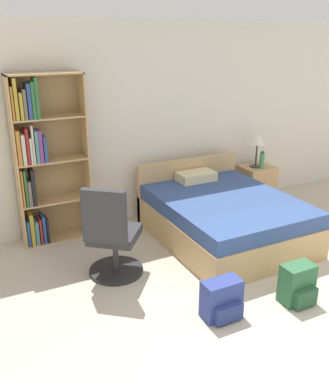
% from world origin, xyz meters
% --- Properties ---
extents(ground_plane, '(14.00, 14.00, 0.00)m').
position_xyz_m(ground_plane, '(0.00, 0.00, 0.00)').
color(ground_plane, '#BCB29E').
extents(wall_back, '(9.00, 0.06, 2.60)m').
position_xyz_m(wall_back, '(0.00, 3.23, 1.30)').
color(wall_back, silver).
rests_on(wall_back, ground_plane).
extents(bookshelf, '(0.84, 0.30, 2.02)m').
position_xyz_m(bookshelf, '(-1.59, 3.02, 1.03)').
color(bookshelf, tan).
rests_on(bookshelf, ground_plane).
extents(bed, '(1.53, 1.93, 0.81)m').
position_xyz_m(bed, '(0.38, 2.11, 0.29)').
color(bed, tan).
rests_on(bed, ground_plane).
extents(office_chair, '(0.71, 0.72, 1.05)m').
position_xyz_m(office_chair, '(-1.17, 1.84, 0.45)').
color(office_chair, '#232326').
rests_on(office_chair, ground_plane).
extents(nightstand, '(0.48, 0.43, 0.55)m').
position_xyz_m(nightstand, '(1.55, 2.93, 0.28)').
color(nightstand, tan).
rests_on(nightstand, ground_plane).
extents(table_lamp, '(0.23, 0.23, 0.51)m').
position_xyz_m(table_lamp, '(1.51, 2.92, 0.95)').
color(table_lamp, '#333333').
rests_on(table_lamp, nightstand).
extents(water_bottle, '(0.07, 0.07, 0.26)m').
position_xyz_m(water_bottle, '(1.54, 2.82, 0.68)').
color(water_bottle, '#3F8C4C').
rests_on(water_bottle, nightstand).
extents(backpack_green, '(0.31, 0.26, 0.39)m').
position_xyz_m(backpack_green, '(0.23, 0.62, 0.19)').
color(backpack_green, '#2D603D').
rests_on(backpack_green, ground_plane).
extents(backpack_blue, '(0.36, 0.25, 0.36)m').
position_xyz_m(backpack_blue, '(-0.53, 0.76, 0.17)').
color(backpack_blue, navy).
rests_on(backpack_blue, ground_plane).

